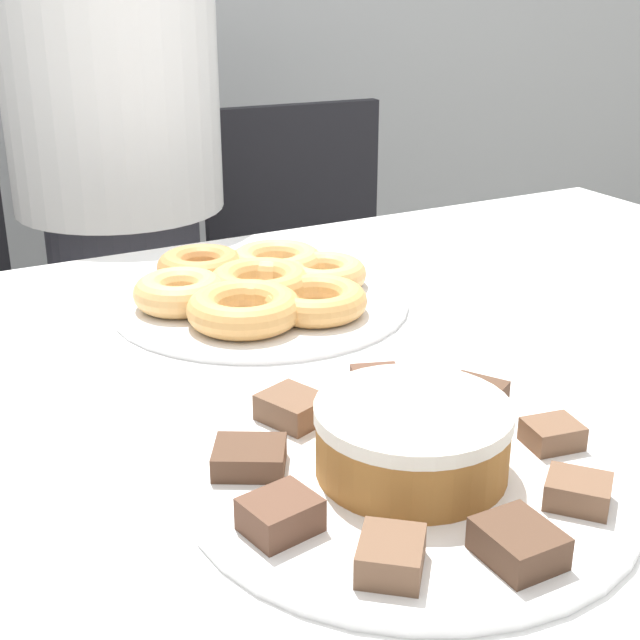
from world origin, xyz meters
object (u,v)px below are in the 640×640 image
(person_standing, at_px, (121,179))
(plate_cake, at_px, (410,476))
(office_chair_right, at_px, (321,334))
(plate_donuts, at_px, (261,301))
(frosted_cake, at_px, (412,438))

(person_standing, bearing_deg, plate_cake, -94.33)
(person_standing, xyz_separation_m, plate_cake, (-0.08, -1.08, -0.02))
(person_standing, height_order, office_chair_right, person_standing)
(plate_donuts, xyz_separation_m, frosted_cake, (-0.06, -0.42, 0.03))
(person_standing, xyz_separation_m, plate_donuts, (-0.02, -0.65, -0.02))
(plate_donuts, bearing_deg, person_standing, 88.28)
(office_chair_right, height_order, frosted_cake, office_chair_right)
(office_chair_right, bearing_deg, plate_donuts, -119.75)
(office_chair_right, relative_size, frosted_cake, 5.70)
(office_chair_right, relative_size, plate_donuts, 2.47)
(plate_cake, bearing_deg, frosted_cake, 180.00)
(plate_donuts, height_order, frosted_cake, frosted_cake)
(plate_cake, bearing_deg, plate_donuts, 81.70)
(person_standing, relative_size, plate_donuts, 4.26)
(plate_cake, relative_size, plate_donuts, 1.01)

